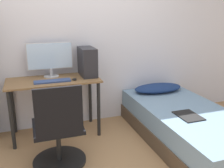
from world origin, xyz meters
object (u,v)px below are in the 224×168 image
at_px(monitor, 50,58).
at_px(pc_tower, 87,62).
at_px(office_chair, 59,136).
at_px(keyboard, 52,81).
at_px(bed, 187,126).

xyz_separation_m(monitor, pc_tower, (0.46, -0.10, -0.06)).
relative_size(office_chair, keyboard, 2.10).
bearing_deg(office_chair, keyboard, 87.32).
xyz_separation_m(bed, monitor, (-1.51, 0.90, 0.79)).
distance_m(keyboard, pc_tower, 0.54).
relative_size(office_chair, monitor, 1.58).
bearing_deg(office_chair, pc_tower, 57.33).
height_order(office_chair, bed, office_chair).
relative_size(office_chair, bed, 0.45).
bearing_deg(office_chair, bed, -0.19).
xyz_separation_m(monitor, keyboard, (-0.02, -0.27, -0.24)).
bearing_deg(keyboard, pc_tower, 19.71).
relative_size(bed, pc_tower, 5.31).
relative_size(monitor, pc_tower, 1.52).
xyz_separation_m(office_chair, keyboard, (0.03, 0.62, 0.42)).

